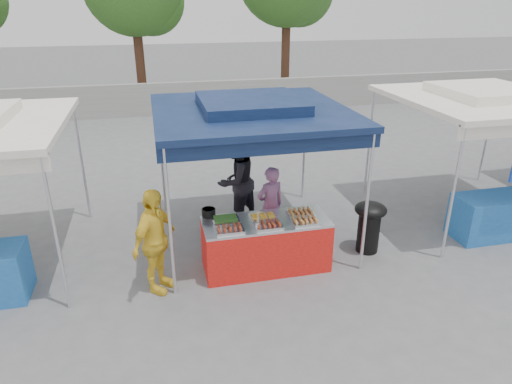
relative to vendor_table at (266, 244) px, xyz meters
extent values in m
plane|color=slate|center=(0.00, 0.10, -0.43)|extent=(80.00, 80.00, 0.00)
cube|color=gray|center=(0.00, 11.10, 0.17)|extent=(40.00, 0.25, 1.20)
cylinder|color=silver|center=(-1.50, -0.40, 0.72)|extent=(0.05, 0.05, 2.30)
cylinder|color=silver|center=(1.50, -0.40, 0.72)|extent=(0.05, 0.05, 2.30)
cylinder|color=silver|center=(-1.50, 2.60, 0.72)|extent=(0.05, 0.05, 2.30)
cylinder|color=silver|center=(1.50, 2.60, 0.72)|extent=(0.05, 0.05, 2.30)
cube|color=#122248|center=(0.00, 1.10, 1.92)|extent=(3.20, 3.20, 0.10)
cube|color=#122248|center=(0.00, 1.10, 2.05)|extent=(1.65, 1.65, 0.18)
cube|color=#122248|center=(0.00, -0.40, 1.77)|extent=(3.20, 0.04, 0.25)
cylinder|color=silver|center=(-3.00, -0.40, 0.72)|extent=(0.05, 0.05, 2.30)
cylinder|color=silver|center=(-3.00, 2.60, 0.72)|extent=(0.05, 0.05, 2.30)
cylinder|color=silver|center=(3.00, -0.40, 0.72)|extent=(0.05, 0.05, 2.30)
cylinder|color=silver|center=(3.00, 2.60, 0.72)|extent=(0.05, 0.05, 2.30)
cylinder|color=silver|center=(6.00, 2.60, 0.72)|extent=(0.05, 0.05, 2.30)
cube|color=white|center=(4.50, 1.10, 1.92)|extent=(3.20, 3.20, 0.10)
cube|color=white|center=(4.50, 1.10, 2.05)|extent=(1.65, 1.65, 0.18)
cube|color=#2364B6|center=(4.50, 0.10, -0.03)|extent=(1.80, 0.70, 0.80)
cylinder|color=#482A1C|center=(-1.87, 12.75, 1.62)|extent=(0.36, 0.36, 4.09)
sphere|color=#346923|center=(-1.27, 12.95, 3.55)|extent=(2.57, 2.57, 2.57)
cylinder|color=#482A1C|center=(4.13, 12.95, 1.80)|extent=(0.36, 0.36, 4.44)
cube|color=red|center=(0.00, 0.00, -0.02)|extent=(2.00, 0.80, 0.81)
cube|color=silver|center=(0.00, 0.00, 0.40)|extent=(2.00, 0.80, 0.04)
cube|color=silver|center=(-0.62, -0.23, 0.45)|extent=(0.42, 0.30, 0.05)
cube|color=maroon|center=(-0.62, -0.23, 0.49)|extent=(0.35, 0.25, 0.02)
cube|color=silver|center=(-0.03, -0.24, 0.45)|extent=(0.42, 0.30, 0.05)
cube|color=maroon|center=(-0.03, -0.24, 0.49)|extent=(0.35, 0.25, 0.02)
cube|color=silver|center=(0.57, -0.23, 0.45)|extent=(0.42, 0.30, 0.05)
cube|color=#C47D43|center=(0.57, -0.23, 0.49)|extent=(0.35, 0.25, 0.02)
cube|color=silver|center=(-0.63, 0.11, 0.45)|extent=(0.42, 0.30, 0.05)
cube|color=#2D6221|center=(-0.63, 0.11, 0.49)|extent=(0.35, 0.25, 0.02)
cube|color=silver|center=(-0.03, 0.07, 0.45)|extent=(0.42, 0.30, 0.05)
cube|color=gold|center=(-0.03, 0.07, 0.49)|extent=(0.35, 0.25, 0.02)
cube|color=silver|center=(0.60, 0.07, 0.45)|extent=(0.42, 0.30, 0.05)
cube|color=#C47D43|center=(0.60, 0.07, 0.49)|extent=(0.35, 0.25, 0.02)
cylinder|color=black|center=(-0.86, 0.37, 0.49)|extent=(0.22, 0.22, 0.13)
cylinder|color=silver|center=(-0.19, -0.24, 0.48)|extent=(0.09, 0.09, 0.11)
cylinder|color=black|center=(1.86, 0.11, -0.06)|extent=(0.38, 0.38, 0.73)
ellipsoid|color=black|center=(1.86, 0.11, 0.37)|extent=(0.55, 0.55, 0.25)
cube|color=#1641B6|center=(-0.26, 0.76, -0.29)|extent=(0.44, 0.31, 0.27)
cube|color=#1641B6|center=(0.39, 0.78, -0.28)|extent=(0.49, 0.34, 0.29)
cube|color=#1641B6|center=(0.39, 0.78, 0.01)|extent=(0.48, 0.34, 0.29)
imported|color=#9A628F|center=(0.27, 0.77, 0.30)|extent=(0.61, 0.49, 1.45)
imported|color=black|center=(-0.17, 1.63, 0.48)|extent=(1.11, 1.08, 1.81)
imported|color=yellow|center=(-1.73, -0.23, 0.39)|extent=(0.89, 1.01, 1.64)
camera|label=1|loc=(-1.61, -6.23, 3.67)|focal=32.00mm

